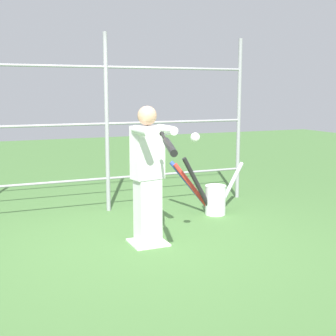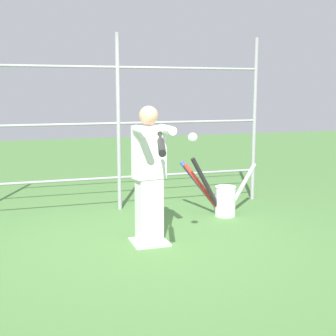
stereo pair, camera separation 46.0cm
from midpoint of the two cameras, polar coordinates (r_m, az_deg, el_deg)
name	(u,v)px [view 2 (the right image)]	position (r m, az deg, el deg)	size (l,w,h in m)	color
ground_plane	(150,243)	(5.37, 0.21, -9.13)	(24.00, 24.00, 0.00)	#4C7A3D
home_plate	(150,242)	(5.36, 0.21, -9.02)	(0.40, 0.40, 0.02)	white
fence_backstop	(118,123)	(6.64, -4.09, 5.44)	(4.36, 0.06, 2.50)	#939399
batter	(149,171)	(5.15, 0.27, -0.34)	(0.39, 0.57, 1.54)	silver
baseball_bat_swinging	(161,145)	(4.22, 2.29, 2.82)	(0.28, 0.84, 0.15)	black
softball_in_flight	(193,138)	(4.67, 5.87, 3.69)	(0.10, 0.10, 0.10)	white
bat_bucket	(222,197)	(6.51, 8.62, -3.56)	(1.14, 0.56, 0.83)	white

